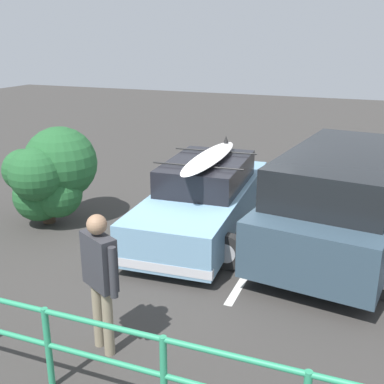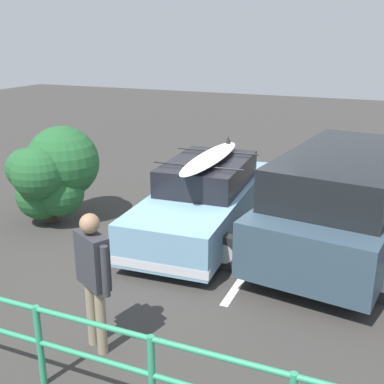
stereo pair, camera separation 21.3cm
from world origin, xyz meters
The scene contains 6 objects.
ground_plane centered at (0.00, 0.00, -0.01)m, with size 44.00×44.00×0.02m, color #383533.
parking_stripe centered at (-0.92, -0.64, 0.00)m, with size 4.79×0.12×0.00m, color silver.
sedan_car centered at (0.31, -0.68, 0.63)m, with size 2.35×4.54×1.62m.
suv_car centered at (-2.16, -0.78, 0.90)m, with size 3.08×4.88×1.74m.
person_bystander centered at (0.14, 3.20, 1.02)m, with size 0.60×0.40×1.70m.
bush_near_left centered at (3.19, 0.08, 1.00)m, with size 1.92×1.86×1.90m.
Camera 1 is at (-2.59, 7.31, 3.55)m, focal length 45.00 mm.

